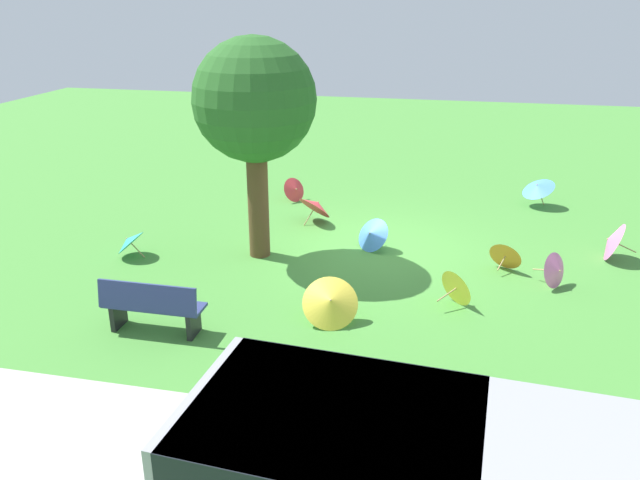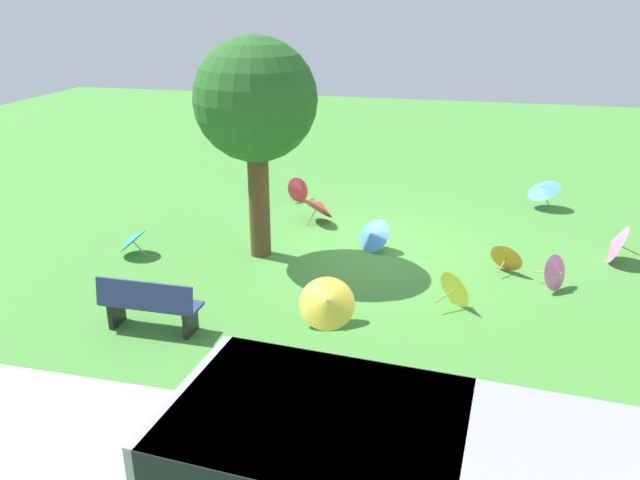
{
  "view_description": "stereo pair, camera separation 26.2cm",
  "coord_description": "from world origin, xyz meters",
  "px_view_note": "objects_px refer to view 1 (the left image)",
  "views": [
    {
      "loc": [
        -1.48,
        12.13,
        5.0
      ],
      "look_at": [
        0.91,
        1.2,
        0.6
      ],
      "focal_mm": 35.56,
      "sensor_mm": 36.0,
      "label": 1
    },
    {
      "loc": [
        -1.73,
        12.07,
        5.0
      ],
      "look_at": [
        0.91,
        1.2,
        0.6
      ],
      "focal_mm": 35.56,
      "sensor_mm": 36.0,
      "label": 2
    }
  ],
  "objects_px": {
    "parasol_yellow_0": "(459,287)",
    "parasol_orange_1": "(506,255)",
    "parasol_red_1": "(295,189)",
    "parasol_yellow_2": "(330,302)",
    "shade_tree": "(255,103)",
    "park_bench": "(152,306)",
    "parasol_blue_0": "(538,187)",
    "parasol_teal_0": "(129,241)",
    "parasol_blue_1": "(371,234)",
    "parasol_red_0": "(316,205)",
    "parasol_pink_0": "(557,271)",
    "parasol_pink_2": "(611,241)"
  },
  "relations": [
    {
      "from": "parasol_red_0",
      "to": "parasol_pink_0",
      "type": "distance_m",
      "value": 5.56
    },
    {
      "from": "park_bench",
      "to": "parasol_red_1",
      "type": "bearing_deg",
      "value": -93.97
    },
    {
      "from": "parasol_pink_0",
      "to": "parasol_blue_1",
      "type": "xyz_separation_m",
      "value": [
        3.51,
        -1.07,
        0.01
      ]
    },
    {
      "from": "parasol_blue_1",
      "to": "parasol_orange_1",
      "type": "bearing_deg",
      "value": 170.32
    },
    {
      "from": "parasol_blue_0",
      "to": "parasol_pink_0",
      "type": "xyz_separation_m",
      "value": [
        0.1,
        4.77,
        -0.17
      ]
    },
    {
      "from": "parasol_yellow_0",
      "to": "parasol_teal_0",
      "type": "xyz_separation_m",
      "value": [
        6.49,
        -0.73,
        0.01
      ]
    },
    {
      "from": "parasol_teal_0",
      "to": "parasol_orange_1",
      "type": "relative_size",
      "value": 0.95
    },
    {
      "from": "parasol_blue_1",
      "to": "parasol_red_1",
      "type": "distance_m",
      "value": 3.69
    },
    {
      "from": "parasol_blue_1",
      "to": "parasol_yellow_2",
      "type": "bearing_deg",
      "value": 86.55
    },
    {
      "from": "park_bench",
      "to": "parasol_orange_1",
      "type": "bearing_deg",
      "value": -146.16
    },
    {
      "from": "park_bench",
      "to": "parasol_orange_1",
      "type": "xyz_separation_m",
      "value": [
        -5.5,
        -3.69,
        -0.16
      ]
    },
    {
      "from": "parasol_pink_0",
      "to": "shade_tree",
      "type": "bearing_deg",
      "value": -3.3
    },
    {
      "from": "park_bench",
      "to": "parasol_blue_0",
      "type": "xyz_separation_m",
      "value": [
        -6.45,
        -7.84,
        0.04
      ]
    },
    {
      "from": "parasol_blue_1",
      "to": "parasol_red_1",
      "type": "relative_size",
      "value": 1.25
    },
    {
      "from": "parasol_teal_0",
      "to": "parasol_pink_0",
      "type": "xyz_separation_m",
      "value": [
        -8.21,
        -0.34,
        -0.01
      ]
    },
    {
      "from": "parasol_blue_1",
      "to": "parasol_red_0",
      "type": "bearing_deg",
      "value": -43.21
    },
    {
      "from": "parasol_yellow_0",
      "to": "parasol_blue_1",
      "type": "distance_m",
      "value": 2.79
    },
    {
      "from": "parasol_red_0",
      "to": "parasol_blue_1",
      "type": "relative_size",
      "value": 1.21
    },
    {
      "from": "parasol_orange_1",
      "to": "parasol_blue_1",
      "type": "height_order",
      "value": "parasol_blue_1"
    },
    {
      "from": "parasol_red_1",
      "to": "parasol_pink_2",
      "type": "bearing_deg",
      "value": 161.77
    },
    {
      "from": "parasol_yellow_0",
      "to": "parasol_orange_1",
      "type": "height_order",
      "value": "parasol_yellow_0"
    },
    {
      "from": "shade_tree",
      "to": "parasol_yellow_2",
      "type": "distance_m",
      "value": 4.17
    },
    {
      "from": "parasol_blue_1",
      "to": "parasol_pink_2",
      "type": "xyz_separation_m",
      "value": [
        -4.71,
        -0.51,
        0.06
      ]
    },
    {
      "from": "park_bench",
      "to": "parasol_yellow_0",
      "type": "relative_size",
      "value": 2.27
    },
    {
      "from": "park_bench",
      "to": "parasol_teal_0",
      "type": "height_order",
      "value": "park_bench"
    },
    {
      "from": "parasol_yellow_0",
      "to": "parasol_blue_0",
      "type": "xyz_separation_m",
      "value": [
        -1.82,
        -5.83,
        0.17
      ]
    },
    {
      "from": "parasol_pink_0",
      "to": "parasol_blue_1",
      "type": "relative_size",
      "value": 0.77
    },
    {
      "from": "parasol_pink_2",
      "to": "parasol_yellow_0",
      "type": "bearing_deg",
      "value": 42.23
    },
    {
      "from": "parasol_pink_0",
      "to": "parasol_blue_0",
      "type": "bearing_deg",
      "value": -91.26
    },
    {
      "from": "parasol_pink_0",
      "to": "parasol_red_1",
      "type": "height_order",
      "value": "parasol_pink_0"
    },
    {
      "from": "parasol_orange_1",
      "to": "parasol_red_1",
      "type": "height_order",
      "value": "parasol_red_1"
    },
    {
      "from": "parasol_pink_0",
      "to": "parasol_yellow_2",
      "type": "bearing_deg",
      "value": 30.79
    },
    {
      "from": "parasol_red_1",
      "to": "parasol_yellow_2",
      "type": "xyz_separation_m",
      "value": [
        -2.16,
        6.12,
        0.09
      ]
    },
    {
      "from": "parasol_yellow_2",
      "to": "parasol_blue_0",
      "type": "bearing_deg",
      "value": -118.64
    },
    {
      "from": "shade_tree",
      "to": "parasol_red_1",
      "type": "xyz_separation_m",
      "value": [
        0.19,
        -3.59,
        -2.76
      ]
    },
    {
      "from": "parasol_red_0",
      "to": "parasol_red_1",
      "type": "relative_size",
      "value": 1.51
    },
    {
      "from": "parasol_orange_1",
      "to": "park_bench",
      "type": "bearing_deg",
      "value": 33.84
    },
    {
      "from": "parasol_red_1",
      "to": "parasol_pink_2",
      "type": "relative_size",
      "value": 0.84
    },
    {
      "from": "shade_tree",
      "to": "parasol_blue_1",
      "type": "height_order",
      "value": "shade_tree"
    },
    {
      "from": "park_bench",
      "to": "parasol_pink_2",
      "type": "xyz_separation_m",
      "value": [
        -7.55,
        -4.65,
        -0.06
      ]
    },
    {
      "from": "park_bench",
      "to": "parasol_blue_1",
      "type": "bearing_deg",
      "value": -124.44
    },
    {
      "from": "park_bench",
      "to": "parasol_yellow_0",
      "type": "height_order",
      "value": "park_bench"
    },
    {
      "from": "parasol_teal_0",
      "to": "parasol_blue_1",
      "type": "bearing_deg",
      "value": -163.29
    },
    {
      "from": "shade_tree",
      "to": "parasol_blue_1",
      "type": "bearing_deg",
      "value": -161.0
    },
    {
      "from": "parasol_red_0",
      "to": "parasol_blue_0",
      "type": "bearing_deg",
      "value": -155.64
    },
    {
      "from": "park_bench",
      "to": "parasol_red_1",
      "type": "height_order",
      "value": "park_bench"
    },
    {
      "from": "parasol_teal_0",
      "to": "parasol_red_0",
      "type": "bearing_deg",
      "value": -139.04
    },
    {
      "from": "shade_tree",
      "to": "parasol_yellow_2",
      "type": "relative_size",
      "value": 4.08
    },
    {
      "from": "parasol_pink_0",
      "to": "parasol_yellow_0",
      "type": "bearing_deg",
      "value": 31.81
    },
    {
      "from": "parasol_teal_0",
      "to": "parasol_blue_0",
      "type": "distance_m",
      "value": 9.76
    }
  ]
}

